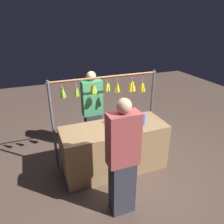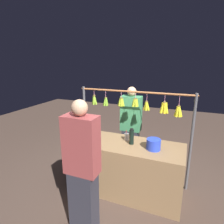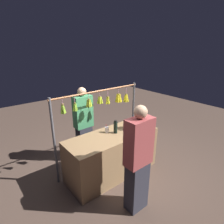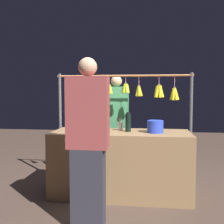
{
  "view_description": "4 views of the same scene",
  "coord_description": "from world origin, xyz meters",
  "px_view_note": "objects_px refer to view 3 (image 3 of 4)",
  "views": [
    {
      "loc": [
        1.22,
        3.0,
        2.58
      ],
      "look_at": [
        0.04,
        0.0,
        1.14
      ],
      "focal_mm": 34.46,
      "sensor_mm": 36.0,
      "label": 1
    },
    {
      "loc": [
        -0.85,
        2.66,
        2.14
      ],
      "look_at": [
        0.23,
        0.0,
        1.35
      ],
      "focal_mm": 30.57,
      "sensor_mm": 36.0,
      "label": 2
    },
    {
      "loc": [
        2.02,
        2.49,
        2.49
      ],
      "look_at": [
        0.01,
        0.0,
        1.32
      ],
      "focal_mm": 30.27,
      "sensor_mm": 36.0,
      "label": 3
    },
    {
      "loc": [
        -0.32,
        3.53,
        1.38
      ],
      "look_at": [
        0.12,
        0.0,
        1.12
      ],
      "focal_mm": 43.11,
      "sensor_mm": 36.0,
      "label": 4
    }
  ],
  "objects_px": {
    "blue_bucket": "(131,125)",
    "drink_cup": "(107,130)",
    "water_bottle": "(116,127)",
    "customer_person": "(138,162)",
    "vendor_person": "(84,125)"
  },
  "relations": [
    {
      "from": "water_bottle",
      "to": "drink_cup",
      "type": "height_order",
      "value": "water_bottle"
    },
    {
      "from": "drink_cup",
      "to": "vendor_person",
      "type": "bearing_deg",
      "value": -79.19
    },
    {
      "from": "drink_cup",
      "to": "vendor_person",
      "type": "height_order",
      "value": "vendor_person"
    },
    {
      "from": "blue_bucket",
      "to": "vendor_person",
      "type": "bearing_deg",
      "value": -54.46
    },
    {
      "from": "drink_cup",
      "to": "customer_person",
      "type": "height_order",
      "value": "customer_person"
    },
    {
      "from": "water_bottle",
      "to": "customer_person",
      "type": "distance_m",
      "value": 0.99
    },
    {
      "from": "drink_cup",
      "to": "water_bottle",
      "type": "bearing_deg",
      "value": 134.24
    },
    {
      "from": "vendor_person",
      "to": "water_bottle",
      "type": "bearing_deg",
      "value": 107.29
    },
    {
      "from": "blue_bucket",
      "to": "drink_cup",
      "type": "distance_m",
      "value": 0.5
    },
    {
      "from": "drink_cup",
      "to": "vendor_person",
      "type": "relative_size",
      "value": 0.1
    },
    {
      "from": "blue_bucket",
      "to": "drink_cup",
      "type": "relative_size",
      "value": 1.22
    },
    {
      "from": "blue_bucket",
      "to": "vendor_person",
      "type": "relative_size",
      "value": 0.13
    },
    {
      "from": "water_bottle",
      "to": "vendor_person",
      "type": "height_order",
      "value": "vendor_person"
    },
    {
      "from": "vendor_person",
      "to": "customer_person",
      "type": "bearing_deg",
      "value": 86.64
    },
    {
      "from": "water_bottle",
      "to": "customer_person",
      "type": "xyz_separation_m",
      "value": [
        0.34,
        0.92,
        -0.13
      ]
    }
  ]
}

